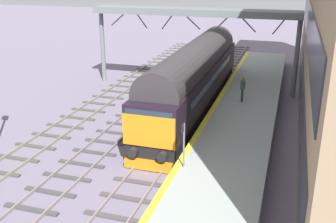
% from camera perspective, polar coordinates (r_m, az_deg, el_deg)
% --- Properties ---
extents(ground_plane, '(140.00, 140.00, 0.00)m').
position_cam_1_polar(ground_plane, '(22.99, 0.38, -4.17)').
color(ground_plane, slate).
rests_on(ground_plane, ground).
extents(track_main, '(2.50, 60.00, 0.15)m').
position_cam_1_polar(track_main, '(22.97, 0.38, -4.05)').
color(track_main, gray).
rests_on(track_main, ground).
extents(track_adjacent_west, '(2.50, 60.00, 0.15)m').
position_cam_1_polar(track_adjacent_west, '(24.10, -7.45, -3.02)').
color(track_adjacent_west, gray).
rests_on(track_adjacent_west, ground).
extents(track_adjacent_far_west, '(2.50, 60.00, 0.15)m').
position_cam_1_polar(track_adjacent_far_west, '(25.66, -14.49, -2.05)').
color(track_adjacent_far_west, gray).
rests_on(track_adjacent_far_west, ground).
extents(station_platform, '(4.00, 44.00, 1.01)m').
position_cam_1_polar(station_platform, '(22.10, 9.37, -4.07)').
color(station_platform, '#949D97').
rests_on(station_platform, ground).
extents(diesel_locomotive, '(2.74, 18.56, 4.68)m').
position_cam_1_polar(diesel_locomotive, '(27.13, 3.76, 5.15)').
color(diesel_locomotive, black).
rests_on(diesel_locomotive, ground).
extents(platform_number_sign, '(0.10, 0.44, 2.06)m').
position_cam_1_polar(platform_number_sign, '(17.42, 2.24, -3.87)').
color(platform_number_sign, slate).
rests_on(platform_number_sign, station_platform).
extents(waiting_passenger, '(0.40, 0.50, 1.64)m').
position_cam_1_polar(waiting_passenger, '(26.60, 10.58, 3.45)').
color(waiting_passenger, '#2E313F').
rests_on(waiting_passenger, station_platform).
extents(overhead_footbridge, '(16.18, 2.00, 6.36)m').
position_cam_1_polar(overhead_footbridge, '(31.75, 3.67, 13.49)').
color(overhead_footbridge, slate).
rests_on(overhead_footbridge, ground).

